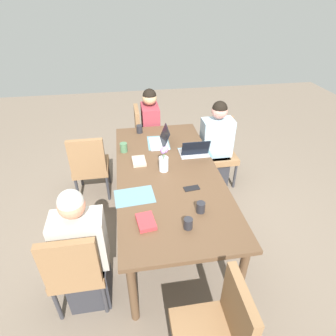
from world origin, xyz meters
name	(u,v)px	position (x,y,z in m)	size (l,w,h in m)	color
ground_plane	(168,224)	(0.00, 0.00, 0.00)	(10.00, 10.00, 0.00)	#756656
dining_table	(168,177)	(0.00, 0.00, 0.68)	(2.25, 1.06, 0.75)	brown
chair_head_left_left_near	(146,133)	(-1.44, -0.11, 0.50)	(0.44, 0.44, 0.90)	olive
person_head_left_left_near	(151,133)	(-1.38, -0.04, 0.53)	(0.40, 0.36, 1.19)	#2D2D33
chair_far_left_mid	(218,148)	(-0.84, 0.83, 0.50)	(0.44, 0.44, 0.90)	olive
person_far_left_mid	(215,149)	(-0.77, 0.77, 0.53)	(0.36, 0.40, 1.19)	#2D2D33
chair_near_left_far	(76,266)	(0.84, -0.88, 0.50)	(0.44, 0.44, 0.90)	olive
person_near_left_far	(84,256)	(0.76, -0.82, 0.53)	(0.36, 0.40, 1.19)	#2D2D33
chair_near_right_near	(90,164)	(-0.69, -0.88, 0.50)	(0.44, 0.44, 0.90)	olive
chair_head_right_right_mid	(218,329)	(1.49, 0.09, 0.50)	(0.44, 0.44, 0.90)	olive
flower_vase	(164,160)	(-0.04, -0.04, 0.88)	(0.11, 0.10, 0.28)	silver
placemat_head_left_left_near	(158,143)	(-0.65, -0.02, 0.75)	(0.36, 0.26, 0.00)	slate
placemat_far_left_mid	(195,152)	(-0.34, 0.37, 0.75)	(0.36, 0.26, 0.00)	slate
placemat_near_left_far	(134,196)	(0.34, -0.37, 0.75)	(0.36, 0.26, 0.00)	slate
laptop_far_left_mid	(194,151)	(-0.30, 0.35, 0.80)	(0.22, 0.32, 0.21)	silver
laptop_head_left_left_near	(161,141)	(-0.60, 0.01, 0.80)	(0.32, 0.22, 0.20)	silver
coffee_mug_near_left	(201,207)	(0.64, 0.18, 0.80)	(0.08, 0.08, 0.10)	#232328
coffee_mug_near_right	(188,223)	(0.81, 0.03, 0.80)	(0.07, 0.07, 0.09)	#232328
coffee_mug_centre_left	(139,129)	(-0.96, -0.22, 0.80)	(0.08, 0.08, 0.10)	#232328
coffee_mug_centre_right	(124,147)	(-0.50, -0.44, 0.81)	(0.08, 0.08, 0.11)	#47704C
book_red_cover	(146,222)	(0.70, -0.29, 0.77)	(0.20, 0.14, 0.04)	#B73338
book_blue_cover	(139,161)	(-0.24, -0.28, 0.77)	(0.20, 0.14, 0.03)	#B2A38E
phone_black	(192,188)	(0.31, 0.18, 0.76)	(0.15, 0.07, 0.01)	black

